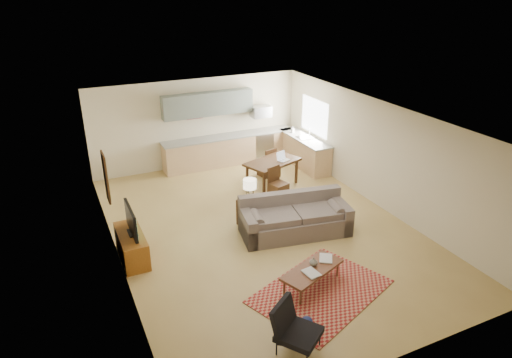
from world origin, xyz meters
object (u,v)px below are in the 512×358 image
coffee_table (312,277)px  armchair (299,330)px  tv_credenza (132,246)px  sofa (295,216)px  console_table (250,211)px  dining_table (272,174)px

coffee_table → armchair: bearing=-150.0°
tv_credenza → coffee_table: bearing=-39.9°
coffee_table → armchair: (-1.05, -1.32, 0.21)m
sofa → armchair: bearing=-108.5°
console_table → coffee_table: bearing=-106.8°
tv_credenza → console_table: size_ratio=1.98×
sofa → armchair: size_ratio=3.13×
sofa → dining_table: (0.71, 2.55, -0.06)m
sofa → tv_credenza: size_ratio=2.00×
sofa → coffee_table: (-0.69, -1.86, -0.24)m
console_table → tv_credenza: bearing=168.8°
tv_credenza → console_table: (2.85, 0.32, 0.03)m
console_table → dining_table: (1.44, 1.67, 0.06)m
sofa → console_table: bearing=139.9°
sofa → dining_table: 2.65m
console_table → armchair: bearing=-121.7°
sofa → tv_credenza: (-3.58, 0.56, -0.15)m
sofa → armchair: sofa is taller
sofa → coffee_table: size_ratio=1.92×
sofa → tv_credenza: 3.63m
tv_credenza → console_table: bearing=6.5°
tv_credenza → dining_table: size_ratio=0.84×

